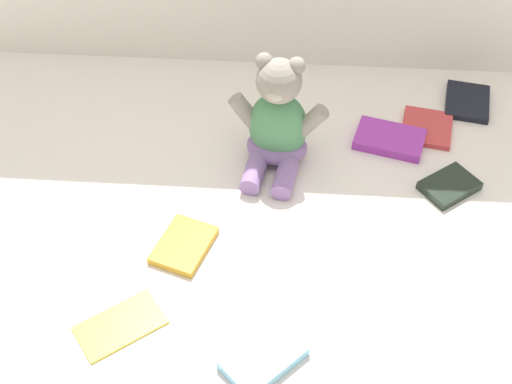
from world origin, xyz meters
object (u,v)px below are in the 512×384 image
Objects in this scene: teddy_bear at (277,124)px; book_case_5 at (120,324)px; book_case_7 at (449,186)px; book_case_1 at (264,358)px; book_case_3 at (467,102)px; book_case_0 at (390,139)px; book_case_4 at (184,245)px; book_case_6 at (427,128)px.

teddy_bear reaches higher than book_case_5.
book_case_7 reaches higher than book_case_5.
book_case_1 is (0.00, -0.46, -0.08)m from teddy_bear.
book_case_3 is at bearing -76.88° from book_case_1.
book_case_4 is at bearing -36.59° from book_case_0.
book_case_4 is (-0.15, -0.24, -0.08)m from teddy_bear.
book_case_5 is 0.66m from book_case_7.
book_case_5 is at bearing -95.96° from book_case_7.
book_case_3 is (0.40, 0.65, -0.00)m from book_case_1.
book_case_6 is at bearing -73.85° from book_case_1.
teddy_bear is 1.72× the size of book_case_5.
book_case_6 is 0.17m from book_case_7.
teddy_bear is 0.35m from book_case_7.
book_case_6 is at bearing -83.84° from book_case_5.
book_case_4 is at bearing -107.29° from book_case_7.
book_case_6 is (0.31, 0.56, -0.00)m from book_case_1.
book_case_1 is at bearing 72.02° from book_case_6.
teddy_bear is at bearing -138.56° from book_case_7.
book_case_7 is (0.10, -0.12, -0.00)m from book_case_0.
book_case_7 is at bearing 108.70° from book_case_6.
book_case_4 is 0.84× the size of book_case_5.
book_case_4 reaches higher than book_case_5.
teddy_bear is 2.06× the size of book_case_4.
teddy_bear is 2.08× the size of book_case_6.
book_case_5 is at bearing 54.30° from book_case_6.
book_case_4 reaches higher than book_case_6.
book_case_1 is 0.24m from book_case_5.
book_case_3 is at bearing 34.88° from teddy_bear.
book_case_0 is 1.11× the size of book_case_1.
teddy_bear reaches higher than book_case_7.
teddy_bear reaches higher than book_case_6.
book_case_1 is at bearing -139.16° from book_case_5.
teddy_bear is 1.91× the size of book_case_1.
book_case_0 reaches higher than book_case_3.
book_case_6 is (0.54, 0.51, 0.00)m from book_case_5.
book_case_0 is at bearing -131.82° from book_case_3.
book_case_4 is 1.01× the size of book_case_6.
book_case_7 is (-0.07, -0.26, 0.00)m from book_case_3.
book_case_4 is 0.57m from book_case_6.
book_case_1 is at bearing -77.56° from book_case_7.
teddy_bear reaches higher than book_case_0.
book_case_0 is 1.21× the size of book_case_6.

